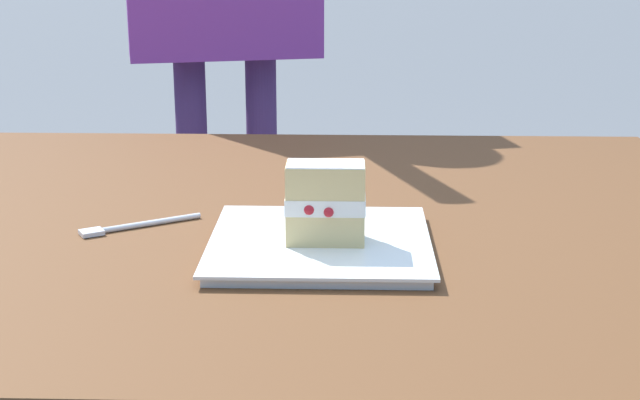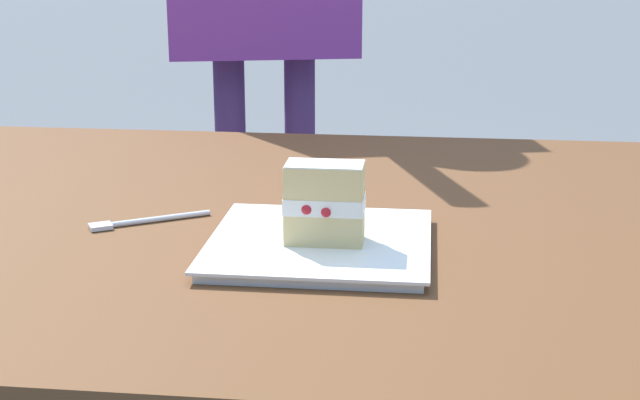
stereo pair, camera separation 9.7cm
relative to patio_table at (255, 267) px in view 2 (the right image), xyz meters
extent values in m
cylinder|color=brown|center=(-0.65, -0.48, -0.29)|extent=(0.07, 0.07, 0.65)
cube|color=brown|center=(0.00, 0.00, 0.06)|extent=(1.42, 1.08, 0.04)
cube|color=white|center=(-0.11, 0.14, 0.09)|extent=(0.27, 0.27, 0.01)
cube|color=white|center=(-0.11, 0.14, 0.09)|extent=(0.28, 0.28, 0.00)
cube|color=#E0C17A|center=(-0.12, 0.15, 0.12)|extent=(0.10, 0.05, 0.04)
cube|color=white|center=(-0.12, 0.15, 0.15)|extent=(0.10, 0.05, 0.02)
sphere|color=#B21923|center=(-0.10, 0.18, 0.14)|extent=(0.01, 0.01, 0.01)
sphere|color=#B21923|center=(-0.15, 0.13, 0.15)|extent=(0.01, 0.01, 0.01)
sphere|color=#B21923|center=(-0.12, 0.18, 0.14)|extent=(0.01, 0.01, 0.01)
cube|color=#E0C17A|center=(-0.12, 0.15, 0.18)|extent=(0.10, 0.05, 0.04)
cube|color=white|center=(-0.12, 0.15, 0.20)|extent=(0.10, 0.05, 0.00)
cylinder|color=silver|center=(0.12, 0.05, 0.08)|extent=(0.12, 0.08, 0.01)
cube|color=silver|center=(0.20, 0.09, 0.08)|extent=(0.04, 0.04, 0.01)
cylinder|color=#452855|center=(0.22, -0.88, -0.21)|extent=(0.07, 0.07, 0.80)
cylinder|color=#452855|center=(0.06, -0.92, -0.21)|extent=(0.07, 0.07, 0.80)
camera|label=1|loc=(-0.15, 1.28, 0.48)|focal=53.11mm
camera|label=2|loc=(-0.24, 1.27, 0.48)|focal=53.11mm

